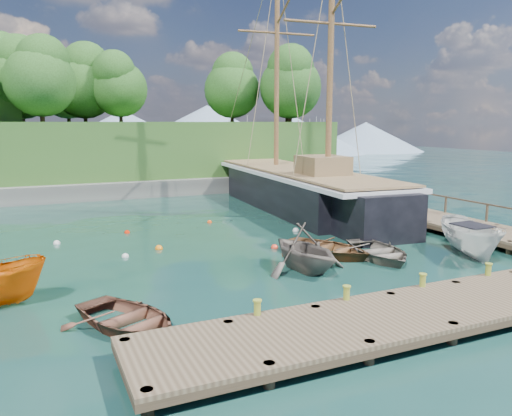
# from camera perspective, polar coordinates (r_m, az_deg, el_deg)

# --- Properties ---
(ground) EXTENTS (160.00, 160.00, 0.00)m
(ground) POSITION_cam_1_polar(r_m,az_deg,el_deg) (20.59, 4.48, -7.09)
(ground) COLOR #143526
(ground) RESTS_ON ground
(dock_near) EXTENTS (20.00, 3.20, 1.10)m
(dock_near) POSITION_cam_1_polar(r_m,az_deg,el_deg) (16.70, 21.73, -10.29)
(dock_near) COLOR #4C3D2C
(dock_near) RESTS_ON ground
(dock_east) EXTENTS (3.20, 24.00, 1.10)m
(dock_east) POSITION_cam_1_polar(r_m,az_deg,el_deg) (32.57, 16.44, -0.41)
(dock_east) COLOR #4C3D2C
(dock_east) RESTS_ON ground
(bollard_0) EXTENTS (0.26, 0.26, 0.45)m
(bollard_0) POSITION_cam_1_polar(r_m,az_deg,el_deg) (14.63, 0.15, -14.29)
(bollard_0) COLOR olive
(bollard_0) RESTS_ON ground
(bollard_1) EXTENTS (0.26, 0.26, 0.45)m
(bollard_1) POSITION_cam_1_polar(r_m,az_deg,el_deg) (16.00, 10.22, -12.27)
(bollard_1) COLOR olive
(bollard_1) RESTS_ON ground
(bollard_2) EXTENTS (0.26, 0.26, 0.45)m
(bollard_2) POSITION_cam_1_polar(r_m,az_deg,el_deg) (17.78, 18.37, -10.35)
(bollard_2) COLOR olive
(bollard_2) RESTS_ON ground
(bollard_3) EXTENTS (0.26, 0.26, 0.45)m
(bollard_3) POSITION_cam_1_polar(r_m,az_deg,el_deg) (19.85, 24.85, -8.65)
(bollard_3) COLOR olive
(bollard_3) RESTS_ON ground
(rowboat_0) EXTENTS (4.31, 4.84, 0.83)m
(rowboat_0) POSITION_cam_1_polar(r_m,az_deg,el_deg) (15.52, -14.39, -13.15)
(rowboat_0) COLOR brown
(rowboat_0) RESTS_ON ground
(rowboat_1) EXTENTS (3.79, 4.26, 2.06)m
(rowboat_1) POSITION_cam_1_polar(r_m,az_deg,el_deg) (20.63, 5.51, -7.08)
(rowboat_1) COLOR #5F564E
(rowboat_1) RESTS_ON ground
(rowboat_2) EXTENTS (4.66, 5.22, 0.89)m
(rowboat_2) POSITION_cam_1_polar(r_m,az_deg,el_deg) (22.97, 8.09, -5.38)
(rowboat_2) COLOR brown
(rowboat_2) RESTS_ON ground
(rowboat_3) EXTENTS (3.54, 4.55, 0.86)m
(rowboat_3) POSITION_cam_1_polar(r_m,az_deg,el_deg) (22.93, 13.80, -5.59)
(rowboat_3) COLOR #645B51
(rowboat_3) RESTS_ON ground
(cabin_boat_white) EXTENTS (3.58, 5.10, 1.85)m
(cabin_boat_white) POSITION_cam_1_polar(r_m,az_deg,el_deg) (24.63, 23.26, -5.05)
(cabin_boat_white) COLOR silver
(cabin_boat_white) RESTS_ON ground
(schooner) EXTENTS (6.68, 28.65, 21.18)m
(schooner) POSITION_cam_1_polar(r_m,az_deg,el_deg) (34.72, 4.92, 1.80)
(schooner) COLOR black
(schooner) RESTS_ON ground
(mooring_buoy_0) EXTENTS (0.31, 0.31, 0.31)m
(mooring_buoy_0) POSITION_cam_1_polar(r_m,az_deg,el_deg) (23.21, -14.71, -5.44)
(mooring_buoy_0) COLOR silver
(mooring_buoy_0) RESTS_ON ground
(mooring_buoy_1) EXTENTS (0.37, 0.37, 0.37)m
(mooring_buoy_1) POSITION_cam_1_polar(r_m,az_deg,el_deg) (24.28, -11.03, -4.64)
(mooring_buoy_1) COLOR orange
(mooring_buoy_1) RESTS_ON ground
(mooring_buoy_2) EXTENTS (0.34, 0.34, 0.34)m
(mooring_buoy_2) POSITION_cam_1_polar(r_m,az_deg,el_deg) (24.03, 2.12, -4.61)
(mooring_buoy_2) COLOR red
(mooring_buoy_2) RESTS_ON ground
(mooring_buoy_3) EXTENTS (0.35, 0.35, 0.35)m
(mooring_buoy_3) POSITION_cam_1_polar(r_m,az_deg,el_deg) (27.80, 4.56, -2.65)
(mooring_buoy_3) COLOR silver
(mooring_buoy_3) RESTS_ON ground
(mooring_buoy_4) EXTENTS (0.29, 0.29, 0.29)m
(mooring_buoy_4) POSITION_cam_1_polar(r_m,az_deg,el_deg) (28.13, -14.52, -2.79)
(mooring_buoy_4) COLOR red
(mooring_buoy_4) RESTS_ON ground
(mooring_buoy_5) EXTENTS (0.28, 0.28, 0.28)m
(mooring_buoy_5) POSITION_cam_1_polar(r_m,az_deg,el_deg) (30.12, -5.33, -1.69)
(mooring_buoy_5) COLOR #EC450E
(mooring_buoy_5) RESTS_ON ground
(mooring_buoy_6) EXTENTS (0.35, 0.35, 0.35)m
(mooring_buoy_6) POSITION_cam_1_polar(r_m,az_deg,el_deg) (26.72, -21.80, -3.84)
(mooring_buoy_6) COLOR silver
(mooring_buoy_6) RESTS_ON ground
(mooring_buoy_7) EXTENTS (0.28, 0.28, 0.28)m
(mooring_buoy_7) POSITION_cam_1_polar(r_m,az_deg,el_deg) (23.32, 5.09, -5.08)
(mooring_buoy_7) COLOR #F8591A
(mooring_buoy_7) RESTS_ON ground
(distant_ridge) EXTENTS (117.00, 40.00, 10.00)m
(distant_ridge) POSITION_cam_1_polar(r_m,az_deg,el_deg) (88.37, -15.37, 8.38)
(distant_ridge) COLOR #728CA5
(distant_ridge) RESTS_ON ground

